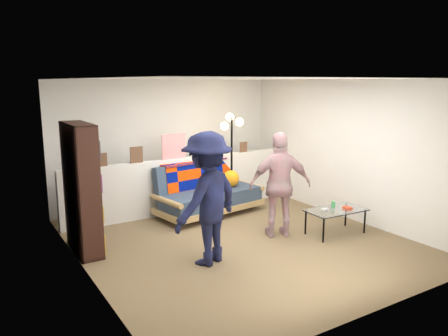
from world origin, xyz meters
The scene contains 10 objects.
ground centered at (0.00, 0.00, 0.00)m, with size 5.00×5.00×0.00m, color brown.
room_shell centered at (0.00, 0.47, 1.67)m, with size 4.60×5.05×2.45m.
half_wall_ledge centered at (0.00, 1.80, 0.50)m, with size 4.45×0.15×1.00m, color silver.
ledge_decor centered at (-0.23, 1.78, 1.18)m, with size 2.97×0.02×0.45m.
futon_sofa centered at (0.31, 1.44, 0.39)m, with size 2.05×1.19×0.83m.
bookshelf centered at (-2.08, 0.78, 0.85)m, with size 0.30×0.91×1.82m.
coffee_table centered at (1.48, -0.56, 0.37)m, with size 0.97×0.56×0.49m.
floor_lamp centered at (0.80, 1.44, 1.27)m, with size 0.39×0.32×1.79m.
person_left centered at (-0.79, -0.47, 0.87)m, with size 1.13×0.65×1.75m, color black.
person_right centered at (0.66, -0.16, 0.81)m, with size 0.95×0.40×1.62m, color pink.
Camera 1 is at (-3.48, -5.23, 2.37)m, focal length 35.00 mm.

